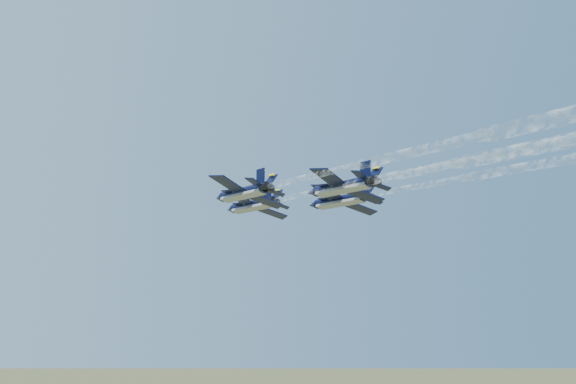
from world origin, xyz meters
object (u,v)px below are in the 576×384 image
jet_lead (252,205)px  jet_left (243,193)px  jet_slot (342,187)px  jet_right (339,201)px

jet_lead → jet_left: bearing=-126.5°
jet_lead → jet_slot: size_ratio=1.00×
jet_left → jet_slot: size_ratio=1.00×
jet_left → jet_right: 17.96m
jet_left → jet_right: (17.93, -1.11, 0.00)m
jet_lead → jet_right: same height
jet_left → jet_slot: 16.21m
jet_lead → jet_slot: bearing=-87.9°
jet_left → jet_lead: bearing=53.5°
jet_left → jet_slot: (9.94, -12.81, 0.00)m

